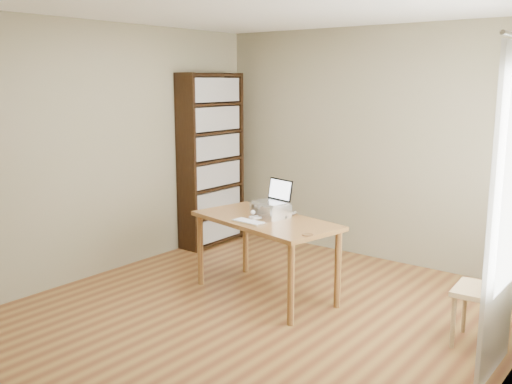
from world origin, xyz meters
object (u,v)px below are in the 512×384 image
(chair, at_px, (494,286))
(cat, at_px, (272,210))
(bookshelf, at_px, (211,160))
(desk, at_px, (265,229))
(keyboard, at_px, (249,222))
(laptop, at_px, (274,197))

(chair, bearing_deg, cat, 178.06)
(chair, bearing_deg, bookshelf, 163.03)
(bookshelf, bearing_deg, cat, -29.65)
(desk, distance_m, chair, 2.02)
(bookshelf, xyz_separation_m, keyboard, (1.57, -1.24, -0.29))
(bookshelf, relative_size, cat, 4.38)
(chair, bearing_deg, keyboard, -172.78)
(bookshelf, distance_m, chair, 3.74)
(desk, distance_m, laptop, 0.31)
(desk, distance_m, cat, 0.20)
(desk, height_order, keyboard, keyboard)
(keyboard, xyz_separation_m, cat, (0.02, 0.33, 0.05))
(bookshelf, bearing_deg, keyboard, -38.20)
(cat, relative_size, chair, 0.52)
(laptop, height_order, cat, laptop)
(keyboard, distance_m, chair, 2.09)
(laptop, distance_m, cat, 0.13)
(bookshelf, relative_size, desk, 1.38)
(keyboard, height_order, cat, cat)
(desk, xyz_separation_m, cat, (-0.00, 0.11, 0.16))
(desk, bearing_deg, chair, 16.52)
(desk, bearing_deg, cat, 103.18)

